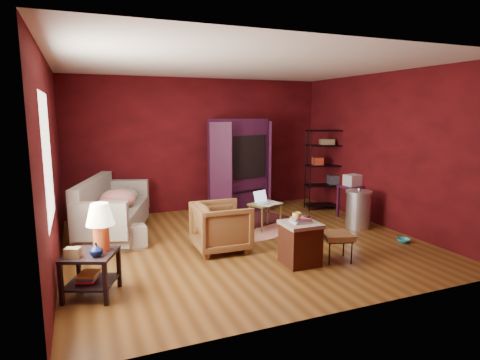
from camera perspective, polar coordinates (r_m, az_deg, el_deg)
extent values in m
cube|color=brown|center=(6.59, 0.66, -8.96)|extent=(5.50, 5.00, 0.02)
cube|color=white|center=(6.29, 0.71, 16.19)|extent=(5.50, 5.00, 0.02)
cube|color=#4D0B0E|center=(8.65, -5.78, 4.99)|extent=(5.50, 0.02, 2.80)
cube|color=#4D0B0E|center=(4.11, 14.34, -0.34)|extent=(5.50, 0.02, 2.80)
cube|color=#4D0B0E|center=(5.81, -25.29, 1.88)|extent=(0.02, 5.00, 2.80)
cube|color=#4D0B0E|center=(7.78, 19.83, 3.96)|extent=(0.02, 5.00, 2.80)
cube|color=white|center=(4.80, -25.71, 2.81)|extent=(0.02, 1.20, 1.40)
imported|color=gray|center=(7.16, -17.51, -4.77)|extent=(0.65, 1.90, 0.73)
imported|color=black|center=(6.13, -2.70, -6.33)|extent=(0.76, 0.81, 0.81)
imported|color=silver|center=(7.01, 15.31, -7.12)|extent=(0.23, 0.15, 0.23)
imported|color=#27A6B8|center=(7.08, 22.28, -7.42)|extent=(0.22, 0.13, 0.21)
imported|color=#0D1941|center=(4.77, -19.79, -9.35)|extent=(0.19, 0.19, 0.15)
imported|color=#E4D46F|center=(5.47, 8.07, -4.95)|extent=(0.13, 0.11, 0.12)
cube|color=black|center=(4.93, -20.55, -9.89)|extent=(0.70, 0.70, 0.04)
cube|color=black|center=(5.05, -20.32, -13.46)|extent=(0.66, 0.66, 0.03)
cube|color=black|center=(4.90, -24.13, -13.30)|extent=(0.06, 0.06, 0.50)
cube|color=black|center=(4.72, -18.60, -13.80)|extent=(0.06, 0.06, 0.50)
cube|color=black|center=(5.31, -21.96, -11.36)|extent=(0.06, 0.06, 0.50)
cube|color=black|center=(5.15, -16.84, -11.72)|extent=(0.06, 0.06, 0.50)
cylinder|color=orange|center=(4.92, -19.11, -7.75)|extent=(0.23, 0.23, 0.31)
cone|color=#F2E5C6|center=(4.85, -19.29, -4.60)|extent=(0.42, 0.42, 0.25)
cube|color=#958351|center=(4.84, -22.68, -9.50)|extent=(0.19, 0.16, 0.11)
cube|color=#DA3643|center=(5.05, -20.84, -13.00)|extent=(0.28, 0.31, 0.03)
cube|color=#3694DA|center=(5.03, -20.77, -12.67)|extent=(0.28, 0.31, 0.03)
cube|color=#F5CD51|center=(5.02, -20.69, -12.35)|extent=(0.28, 0.31, 0.03)
cube|color=gray|center=(7.21, -17.26, -5.30)|extent=(1.38, 2.11, 0.41)
cube|color=gray|center=(7.24, -20.14, -3.15)|extent=(0.77, 1.92, 0.82)
cube|color=gray|center=(6.24, -19.35, -5.57)|extent=(0.84, 0.43, 0.57)
cube|color=gray|center=(8.09, -15.81, -1.99)|extent=(0.84, 0.43, 0.57)
ellipsoid|color=red|center=(6.59, -18.05, -3.79)|extent=(0.67, 0.67, 0.29)
ellipsoid|color=red|center=(7.12, -16.99, -2.58)|extent=(0.75, 0.75, 0.33)
ellipsoid|color=gray|center=(7.62, -16.14, -2.08)|extent=(0.62, 0.62, 0.27)
cube|color=#471D10|center=(5.69, 8.55, -9.13)|extent=(0.46, 0.46, 0.55)
cube|color=gray|center=(5.60, 8.62, -6.23)|extent=(0.49, 0.49, 0.05)
cube|color=beige|center=(5.59, 8.63, -5.87)|extent=(0.27, 0.21, 0.02)
cube|color=#5294BF|center=(5.58, 8.64, -5.64)|extent=(0.27, 0.22, 0.02)
cube|color=#DB5261|center=(5.58, 8.64, -5.42)|extent=(0.26, 0.21, 0.02)
cube|color=black|center=(5.63, 9.21, -5.05)|extent=(0.10, 0.17, 0.02)
cube|color=black|center=(5.88, 13.67, -7.71)|extent=(0.49, 0.49, 0.08)
cube|color=black|center=(5.90, 13.65, -8.16)|extent=(0.44, 0.44, 0.02)
cylinder|color=black|center=(5.76, 12.60, -10.18)|extent=(0.02, 0.02, 0.33)
cylinder|color=black|center=(5.86, 15.59, -9.95)|extent=(0.02, 0.02, 0.33)
cylinder|color=black|center=(6.04, 11.66, -9.20)|extent=(0.02, 0.02, 0.33)
cylinder|color=black|center=(6.14, 14.52, -9.00)|extent=(0.02, 0.02, 0.33)
cylinder|color=beige|center=(7.28, 0.44, -7.02)|extent=(1.60, 1.60, 0.01)
cube|color=#521619|center=(7.88, 2.07, -5.64)|extent=(1.54, 1.30, 0.01)
cube|color=olive|center=(7.23, 3.62, -3.42)|extent=(0.65, 0.56, 0.03)
cylinder|color=olive|center=(7.02, 3.16, -5.77)|extent=(0.04, 0.04, 0.46)
cylinder|color=olive|center=(7.36, 5.78, -5.08)|extent=(0.04, 0.04, 0.46)
cylinder|color=olive|center=(7.23, 1.38, -5.29)|extent=(0.04, 0.04, 0.46)
cylinder|color=olive|center=(7.56, 4.00, -4.65)|extent=(0.04, 0.04, 0.46)
cube|color=silver|center=(7.25, 3.46, -3.23)|extent=(0.35, 0.29, 0.01)
cube|color=silver|center=(7.29, 2.90, -2.31)|extent=(0.30, 0.16, 0.20)
cube|color=silver|center=(7.09, 3.54, -3.56)|extent=(0.31, 0.34, 0.00)
cube|color=silver|center=(7.27, 4.80, -3.25)|extent=(0.24, 0.31, 0.00)
cube|color=#3B112C|center=(8.50, -0.29, 2.10)|extent=(1.25, 0.88, 1.96)
cube|color=black|center=(8.39, 0.12, 3.42)|extent=(1.01, 0.68, 0.88)
cube|color=#3B112C|center=(7.92, -2.68, 1.53)|extent=(0.38, 0.34, 1.85)
cube|color=#3B112C|center=(8.66, 4.15, 2.21)|extent=(0.21, 0.45, 1.85)
cube|color=#2D3032|center=(8.45, -0.09, 2.75)|extent=(0.75, 0.66, 0.54)
cube|color=black|center=(8.24, 0.99, 2.58)|extent=(0.50, 0.14, 0.41)
cube|color=#3B112C|center=(8.54, -0.09, -1.37)|extent=(1.03, 0.73, 0.05)
cylinder|color=black|center=(8.56, 9.96, 1.23)|extent=(0.03, 0.03, 1.73)
cylinder|color=black|center=(8.84, 14.95, 1.30)|extent=(0.03, 0.03, 1.73)
cylinder|color=black|center=(8.89, 9.29, 1.55)|extent=(0.03, 0.03, 1.73)
cylinder|color=black|center=(9.15, 14.12, 1.62)|extent=(0.03, 0.03, 1.73)
cube|color=black|center=(8.99, 11.94, -3.42)|extent=(0.91, 0.56, 0.02)
cube|color=black|center=(8.90, 12.04, -0.71)|extent=(0.91, 0.56, 0.02)
cube|color=black|center=(8.84, 12.14, 2.04)|extent=(0.91, 0.56, 0.02)
cube|color=black|center=(8.79, 12.23, 4.83)|extent=(0.91, 0.56, 0.02)
cube|color=black|center=(8.77, 12.31, 6.89)|extent=(0.91, 0.56, 0.02)
cube|color=maroon|center=(8.76, 10.98, 2.65)|extent=(0.25, 0.28, 0.15)
cube|color=#32303C|center=(8.95, 13.22, 0.05)|extent=(0.29, 0.29, 0.19)
cube|color=#796848|center=(8.79, 12.25, 5.33)|extent=(0.33, 0.26, 0.12)
cube|color=#3B112C|center=(8.26, 15.68, -0.90)|extent=(0.50, 0.50, 0.04)
cube|color=#3B112C|center=(8.07, 15.62, -3.44)|extent=(0.05, 0.05, 0.63)
cube|color=#3B112C|center=(8.34, 17.38, -3.11)|extent=(0.05, 0.05, 0.63)
cube|color=#3B112C|center=(8.32, 13.77, -2.97)|extent=(0.05, 0.05, 0.63)
cube|color=#3B112C|center=(8.58, 15.54, -2.67)|extent=(0.05, 0.05, 0.63)
cube|color=white|center=(8.24, 15.72, -0.01)|extent=(0.34, 0.28, 0.22)
cylinder|color=silver|center=(7.62, 16.46, -4.20)|extent=(0.45, 0.45, 0.65)
cylinder|color=silver|center=(7.55, 16.59, -1.65)|extent=(0.50, 0.50, 0.04)
sphere|color=silver|center=(7.54, 16.60, -1.33)|extent=(0.07, 0.07, 0.06)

